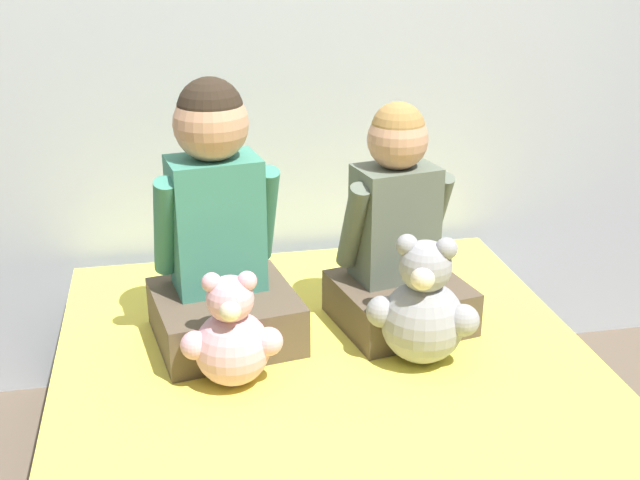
{
  "coord_description": "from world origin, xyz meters",
  "views": [
    {
      "loc": [
        -0.35,
        -1.41,
        1.48
      ],
      "look_at": [
        0.0,
        0.39,
        0.73
      ],
      "focal_mm": 45.0,
      "sensor_mm": 36.0,
      "label": 1
    }
  ],
  "objects_px": {
    "child_on_left": "(218,234)",
    "child_on_right": "(397,237)",
    "teddy_bear_held_by_right_child": "(423,309)",
    "teddy_bear_held_by_left_child": "(232,337)"
  },
  "relations": [
    {
      "from": "child_on_left",
      "to": "teddy_bear_held_by_left_child",
      "type": "distance_m",
      "value": 0.29
    },
    {
      "from": "child_on_right",
      "to": "teddy_bear_held_by_left_child",
      "type": "bearing_deg",
      "value": -164.41
    },
    {
      "from": "child_on_left",
      "to": "child_on_right",
      "type": "distance_m",
      "value": 0.47
    },
    {
      "from": "child_on_left",
      "to": "child_on_right",
      "type": "xyz_separation_m",
      "value": [
        0.47,
        -0.0,
        -0.04
      ]
    },
    {
      "from": "child_on_right",
      "to": "teddy_bear_held_by_left_child",
      "type": "distance_m",
      "value": 0.53
    },
    {
      "from": "child_on_left",
      "to": "child_on_right",
      "type": "height_order",
      "value": "child_on_left"
    },
    {
      "from": "child_on_right",
      "to": "teddy_bear_held_by_right_child",
      "type": "relative_size",
      "value": 1.81
    },
    {
      "from": "teddy_bear_held_by_right_child",
      "to": "teddy_bear_held_by_left_child",
      "type": "bearing_deg",
      "value": -153.86
    },
    {
      "from": "teddy_bear_held_by_left_child",
      "to": "teddy_bear_held_by_right_child",
      "type": "xyz_separation_m",
      "value": [
        0.47,
        0.01,
        0.02
      ]
    },
    {
      "from": "teddy_bear_held_by_left_child",
      "to": "child_on_left",
      "type": "bearing_deg",
      "value": 96.3
    }
  ]
}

